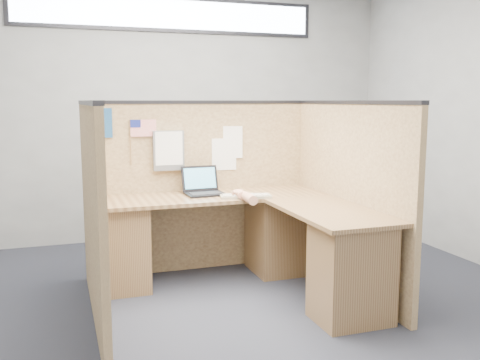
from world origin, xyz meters
name	(u,v)px	position (x,y,z in m)	size (l,w,h in m)	color
floor	(235,306)	(0.00, 0.00, 0.00)	(5.00, 5.00, 0.00)	#222430
wall_back	(171,112)	(0.00, 2.25, 1.40)	(5.00, 5.00, 0.00)	gray
wall_front	(457,141)	(0.00, -2.25, 1.40)	(5.00, 5.00, 0.00)	gray
clerestory_window	(170,14)	(0.00, 2.23, 2.45)	(3.30, 0.04, 0.38)	#232328
cubicle_partitions	(219,196)	(0.00, 0.43, 0.77)	(2.06, 1.83, 1.53)	brown
l_desk	(246,244)	(0.18, 0.29, 0.39)	(1.95, 1.75, 0.73)	brown
laptop	(203,187)	(-0.04, 0.77, 0.79)	(0.33, 0.32, 0.23)	black
keyboard	(246,196)	(0.25, 0.48, 0.74)	(0.44, 0.23, 0.03)	gray
mouse	(239,195)	(0.19, 0.48, 0.75)	(0.11, 0.07, 0.05)	silver
hand_forearm	(246,196)	(0.20, 0.33, 0.77)	(0.11, 0.40, 0.08)	tan
blue_poster	(101,123)	(-0.86, 0.97, 1.34)	(0.18, 0.00, 0.25)	navy
american_flag	(140,130)	(-0.54, 0.96, 1.28)	(0.23, 0.01, 0.39)	olive
file_holder	(169,150)	(-0.30, 0.94, 1.10)	(0.27, 0.05, 0.35)	slate
paper_left	(230,142)	(0.27, 0.97, 1.16)	(0.23, 0.00, 0.29)	white
paper_right	(224,154)	(0.22, 0.97, 1.05)	(0.23, 0.00, 0.29)	white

